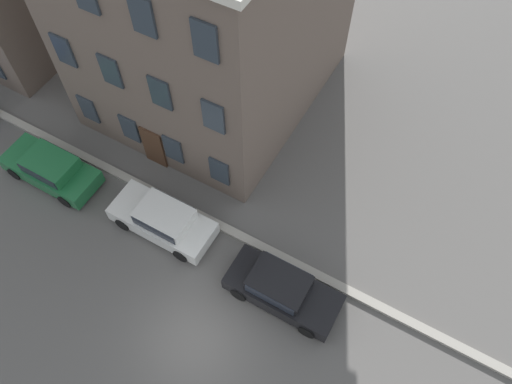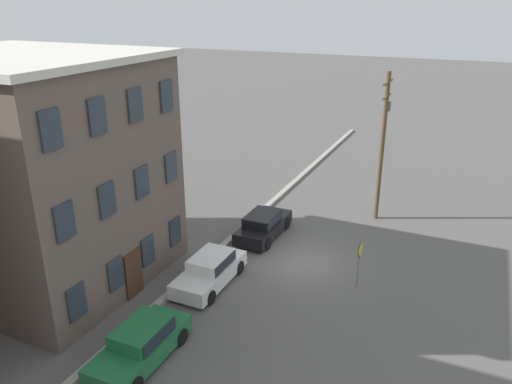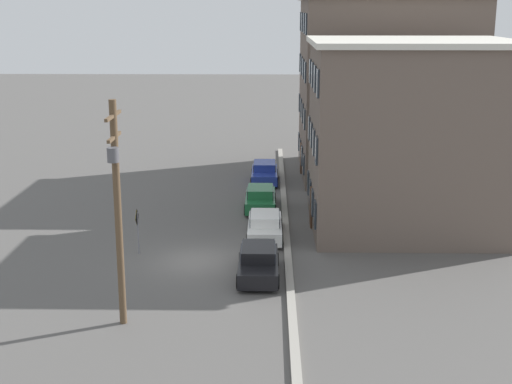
{
  "view_description": "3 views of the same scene",
  "coord_description": "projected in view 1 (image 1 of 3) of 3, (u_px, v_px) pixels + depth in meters",
  "views": [
    {
      "loc": [
        4.49,
        -3.45,
        18.58
      ],
      "look_at": [
        -0.16,
        4.79,
        3.57
      ],
      "focal_mm": 35.0,
      "sensor_mm": 36.0,
      "label": 1
    },
    {
      "loc": [
        -21.48,
        -7.13,
        12.59
      ],
      "look_at": [
        -0.95,
        2.19,
        3.85
      ],
      "focal_mm": 35.0,
      "sensor_mm": 36.0,
      "label": 2
    },
    {
      "loc": [
        33.08,
        3.53,
        12.18
      ],
      "look_at": [
        -1.9,
        2.88,
        3.05
      ],
      "focal_mm": 50.0,
      "sensor_mm": 36.0,
      "label": 3
    }
  ],
  "objects": [
    {
      "name": "car_green",
      "position": [
        51.0,
        168.0,
        21.74
      ],
      "size": [
        4.4,
        1.92,
        1.43
      ],
      "color": "#1E6638",
      "rests_on": "ground_plane"
    },
    {
      "name": "kerb_strip",
      "position": [
        256.0,
        244.0,
        20.52
      ],
      "size": [
        56.0,
        0.36,
        0.16
      ],
      "primitive_type": "cube",
      "color": "#9E998E",
      "rests_on": "ground_plane"
    },
    {
      "name": "ground_plane",
      "position": [
        196.0,
        340.0,
        18.5
      ],
      "size": [
        200.0,
        200.0,
        0.0
      ],
      "primitive_type": "plane",
      "color": "#565451"
    },
    {
      "name": "car_black",
      "position": [
        282.0,
        288.0,
        18.79
      ],
      "size": [
        4.4,
        1.92,
        1.43
      ],
      "color": "black",
      "rests_on": "ground_plane"
    },
    {
      "name": "car_white",
      "position": [
        163.0,
        219.0,
        20.38
      ],
      "size": [
        4.4,
        1.92,
        1.43
      ],
      "color": "silver",
      "rests_on": "ground_plane"
    }
  ]
}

